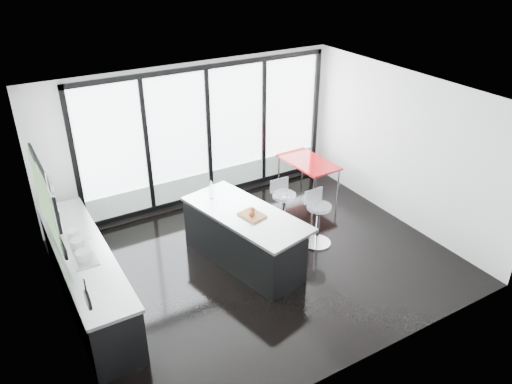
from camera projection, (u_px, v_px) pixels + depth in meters
floor at (260, 261)px, 8.32m from camera, size 6.00×5.00×0.00m
ceiling at (261, 99)px, 7.00m from camera, size 6.00×5.00×0.00m
wall_back at (207, 140)px, 9.72m from camera, size 6.00×0.09×2.80m
wall_front at (372, 273)px, 5.76m from camera, size 6.00×0.00×2.80m
wall_left at (53, 221)px, 6.45m from camera, size 0.26×5.00×2.80m
wall_right at (402, 148)px, 9.01m from camera, size 0.00×5.00×2.80m
counter_cabinets at (88, 277)px, 7.20m from camera, size 0.69×3.24×1.36m
island at (243, 238)px, 8.11m from camera, size 1.40×2.39×1.19m
bar_stool_near at (318, 225)px, 8.61m from camera, size 0.51×0.51×0.78m
bar_stool_far at (284, 213)px, 8.97m from camera, size 0.49×0.49×0.77m
red_table at (308, 176)px, 10.38m from camera, size 0.79×1.32×0.69m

